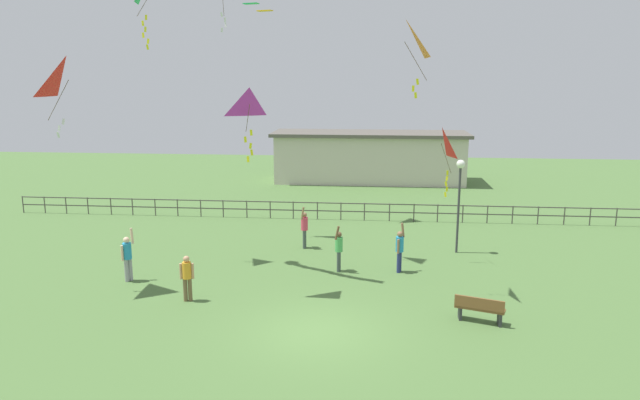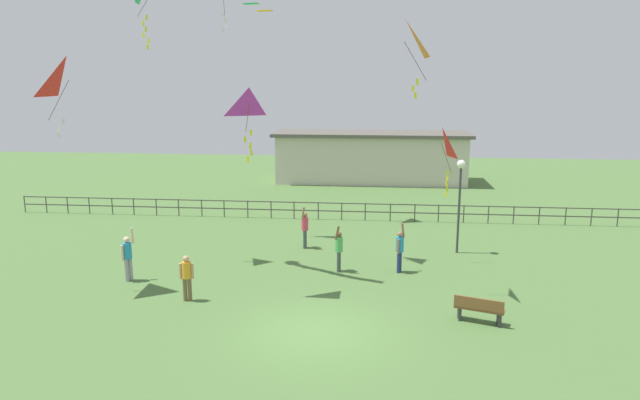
# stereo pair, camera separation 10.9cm
# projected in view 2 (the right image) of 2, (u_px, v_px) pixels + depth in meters

# --- Properties ---
(ground_plane) EXTENTS (80.00, 80.00, 0.00)m
(ground_plane) POSITION_uv_depth(u_px,v_px,m) (315.00, 332.00, 17.20)
(ground_plane) COLOR #4C7038
(lamppost) EXTENTS (0.36, 0.36, 4.06)m
(lamppost) POSITION_uv_depth(u_px,v_px,m) (460.00, 185.00, 24.42)
(lamppost) COLOR #38383D
(lamppost) RESTS_ON ground_plane
(park_bench) EXTENTS (1.55, 0.87, 0.85)m
(park_bench) POSITION_uv_depth(u_px,v_px,m) (479.00, 309.00, 17.73)
(park_bench) COLOR brown
(park_bench) RESTS_ON ground_plane
(person_0) EXTENTS (0.48, 0.30, 1.59)m
(person_0) POSITION_uv_depth(u_px,v_px,m) (187.00, 275.00, 19.44)
(person_0) COLOR brown
(person_0) RESTS_ON ground_plane
(person_1) EXTENTS (0.36, 0.48, 1.93)m
(person_1) POSITION_uv_depth(u_px,v_px,m) (400.00, 248.00, 22.32)
(person_1) COLOR navy
(person_1) RESTS_ON ground_plane
(person_2) EXTENTS (0.30, 0.49, 1.92)m
(person_2) POSITION_uv_depth(u_px,v_px,m) (305.00, 227.00, 25.54)
(person_2) COLOR #3F4C47
(person_2) RESTS_ON ground_plane
(person_3) EXTENTS (0.41, 0.45, 2.00)m
(person_3) POSITION_uv_depth(u_px,v_px,m) (128.00, 255.00, 21.37)
(person_3) COLOR #99999E
(person_3) RESTS_ON ground_plane
(person_4) EXTENTS (0.31, 0.49, 1.88)m
(person_4) POSITION_uv_depth(u_px,v_px,m) (339.00, 248.00, 22.43)
(person_4) COLOR #3F4C47
(person_4) RESTS_ON ground_plane
(kite_0) EXTENTS (1.17, 1.11, 2.43)m
(kite_0) POSITION_uv_depth(u_px,v_px,m) (405.00, 43.00, 18.59)
(kite_0) COLOR orange
(kite_1) EXTENTS (1.16, 0.96, 2.40)m
(kite_1) POSITION_uv_depth(u_px,v_px,m) (249.00, 106.00, 18.63)
(kite_1) COLOR #B22DB2
(kite_4) EXTENTS (1.29, 1.18, 2.60)m
(kite_4) POSITION_uv_depth(u_px,v_px,m) (69.00, 81.00, 19.15)
(kite_4) COLOR red
(kite_7) EXTENTS (0.82, 0.90, 2.78)m
(kite_7) POSITION_uv_depth(u_px,v_px,m) (442.00, 146.00, 22.70)
(kite_7) COLOR red
(waterfront_railing) EXTENTS (36.03, 0.06, 0.95)m
(waterfront_railing) POSITION_uv_depth(u_px,v_px,m) (339.00, 209.00, 30.73)
(waterfront_railing) COLOR #4C4742
(waterfront_railing) RESTS_ON ground_plane
(pavilion_building) EXTENTS (14.04, 4.68, 3.62)m
(pavilion_building) POSITION_uv_depth(u_px,v_px,m) (371.00, 157.00, 42.01)
(pavilion_building) COLOR beige
(pavilion_building) RESTS_ON ground_plane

